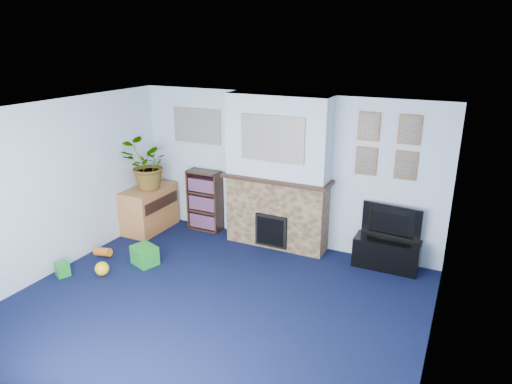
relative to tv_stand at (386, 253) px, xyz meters
The scene contains 26 objects.
floor 2.68m from the tv_stand, 130.60° to the right, with size 5.00×4.50×0.01m, color black.
ceiling 3.45m from the tv_stand, 130.60° to the right, with size 5.00×4.50×0.01m, color white.
wall_back 2.01m from the tv_stand, behind, with size 5.00×0.04×2.40m, color silver.
wall_front 4.72m from the tv_stand, 112.12° to the right, with size 5.00×0.04×2.40m, color silver.
wall_left 4.80m from the tv_stand, 154.42° to the right, with size 0.04×4.50×2.40m, color silver.
wall_right 2.38m from the tv_stand, 69.47° to the right, with size 0.04×4.50×2.40m, color silver.
chimney_breast 1.99m from the tv_stand, behind, with size 1.72×0.50×2.40m.
collage_main 2.34m from the tv_stand, behind, with size 1.00×0.03×0.68m, color gray.
collage_left 3.64m from the tv_stand, behind, with size 0.90×0.03×0.58m, color gray.
portrait_tl 1.84m from the tv_stand, 155.55° to the left, with size 0.30×0.03×0.40m, color brown.
portrait_tr 1.79m from the tv_stand, 61.17° to the left, with size 0.30×0.03×0.40m, color brown.
portrait_bl 1.36m from the tv_stand, 155.55° to the left, with size 0.30×0.03×0.40m, color brown.
portrait_br 1.30m from the tv_stand, 61.17° to the left, with size 0.30×0.03×0.40m, color brown.
tv_stand is the anchor object (origin of this frame).
television 0.45m from the tv_stand, 90.00° to the left, with size 0.85×0.11×0.49m, color black.
bookshelf 3.12m from the tv_stand, behind, with size 0.58×0.28×1.05m.
sideboard 4.00m from the tv_stand, behind, with size 0.54×0.97×0.75m, color #B36F39.
potted_plant 4.06m from the tv_stand, behind, with size 0.76×0.66×0.84m, color #26661E.
mantel_clock 1.99m from the tv_stand, behind, with size 0.10×0.06×0.14m, color gold.
mantel_candle 1.81m from the tv_stand, behind, with size 0.05×0.05×0.15m, color #B2BFC6.
mantel_teddy 2.45m from the tv_stand, behind, with size 0.13×0.13×0.13m, color gray.
mantel_can 1.41m from the tv_stand, behind, with size 0.06×0.06×0.12m, color #198C26.
green_crate 3.53m from the tv_stand, 155.84° to the right, with size 0.35×0.28×0.28m, color #198C26.
toy_ball 4.07m from the tv_stand, 150.90° to the right, with size 0.20×0.20×0.20m, color yellow.
toy_block 4.62m from the tv_stand, 151.10° to the right, with size 0.17×0.17×0.20m, color #198C26.
toy_tube 4.25m from the tv_stand, 158.98° to the right, with size 0.13×0.13×0.28m, color orange.
Camera 1 is at (2.62, -4.16, 3.18)m, focal length 32.00 mm.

